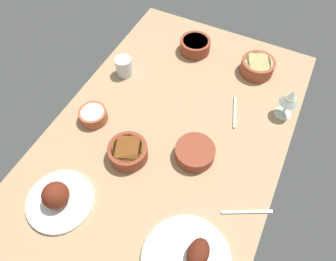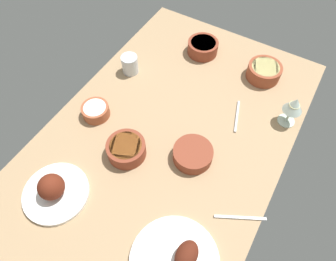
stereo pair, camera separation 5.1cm
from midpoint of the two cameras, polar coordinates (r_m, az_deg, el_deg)
The scene contains 12 objects.
dining_table at distance 122.96cm, azimuth -1.18°, elevation -1.07°, with size 140.00×90.00×4.00cm, color tan.
plate_near_viewer at distance 101.89cm, azimuth 2.38°, elevation -22.99°, with size 28.20×28.20×7.17cm.
plate_center_main at distance 112.60cm, azimuth -21.20°, elevation -11.85°, with size 23.17×23.17×10.84cm.
bowl_soup at distance 114.39cm, azimuth -8.79°, elevation -3.99°, with size 14.74×14.74×6.11cm.
bowl_sauce at distance 113.78cm, azimuth 3.81°, elevation -4.13°, with size 15.00×15.00×5.12cm.
bowl_potatoes at distance 145.25cm, azimuth 15.49°, elevation 11.55°, with size 14.97×14.97×6.50cm.
bowl_cream at distance 127.33cm, azimuth -14.98°, elevation 2.78°, with size 11.22×11.22×4.98cm.
bowl_pasta at distance 151.06cm, azimuth 4.13°, elevation 15.67°, with size 14.43×14.43×6.24cm.
wine_glass at distance 127.33cm, azimuth 20.97°, elevation 5.58°, with size 7.60×7.60×14.00cm.
water_tumbler at distance 140.71cm, azimuth -9.33°, elevation 11.76°, with size 7.42×7.42×8.57cm, color silver.
fork_loose at distance 109.49cm, azimuth 13.28°, elevation -14.73°, with size 17.46×0.90×0.80cm, color silver.
spoon_loose at distance 129.35cm, azimuth 11.33°, elevation 3.37°, with size 16.08×0.90×0.80cm, color silver.
Camera 1 is at (-59.43, -29.14, 105.65)cm, focal length 32.41 mm.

